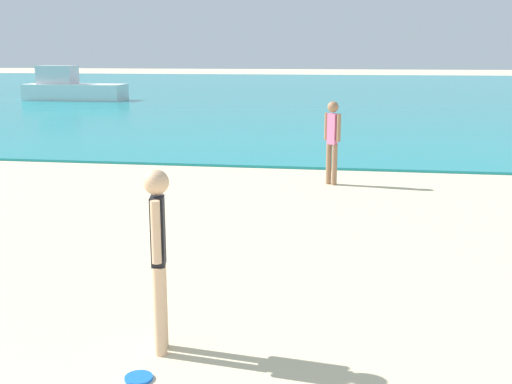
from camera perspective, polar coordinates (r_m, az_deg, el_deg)
name	(u,v)px	position (r m, az deg, el deg)	size (l,w,h in m)	color
water	(346,90)	(43.67, 8.17, 9.14)	(160.00, 60.00, 0.06)	teal
person_standing	(159,250)	(5.30, -8.82, -5.26)	(0.21, 0.36, 1.59)	#DDAD84
frisbee	(139,378)	(5.22, -10.59, -16.24)	(0.22, 0.22, 0.03)	blue
person_distant	(332,138)	(12.18, 6.93, 4.92)	(0.32, 0.25, 1.61)	#936B4C
boat_near	(71,88)	(34.93, -16.40, 9.02)	(5.28, 1.72, 1.79)	white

